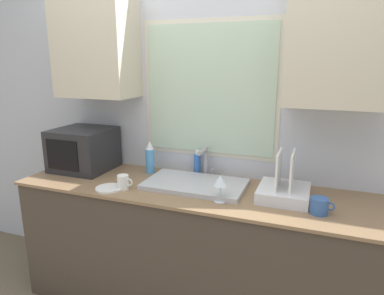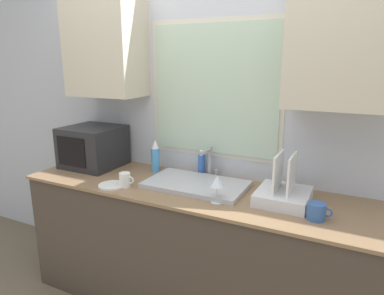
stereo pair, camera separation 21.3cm
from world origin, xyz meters
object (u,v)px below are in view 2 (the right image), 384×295
at_px(microwave, 93,146).
at_px(spray_bottle, 155,157).
at_px(soap_bottle, 201,164).
at_px(faucet, 209,160).
at_px(wine_glass, 217,182).
at_px(mug_near_sink, 125,180).
at_px(dish_rack, 283,193).

relative_size(microwave, spray_bottle, 1.70).
height_order(microwave, spray_bottle, microwave).
bearing_deg(microwave, spray_bottle, 9.91).
bearing_deg(soap_bottle, microwave, -168.43).
relative_size(faucet, microwave, 0.54).
bearing_deg(wine_glass, spray_bottle, 152.49).
height_order(soap_bottle, mug_near_sink, soap_bottle).
bearing_deg(spray_bottle, soap_bottle, 14.06).
relative_size(microwave, soap_bottle, 2.25).
bearing_deg(soap_bottle, dish_rack, -20.32).
distance_m(faucet, dish_rack, 0.60).
distance_m(microwave, soap_bottle, 0.87).
bearing_deg(wine_glass, faucet, 119.69).
xyz_separation_m(faucet, wine_glass, (0.22, -0.38, -0.01)).
height_order(microwave, mug_near_sink, microwave).
relative_size(faucet, wine_glass, 1.35).
bearing_deg(wine_glass, soap_bottle, 125.32).
height_order(microwave, soap_bottle, microwave).
bearing_deg(microwave, wine_glass, -11.76).
bearing_deg(faucet, mug_near_sink, -135.79).
bearing_deg(soap_bottle, wine_glass, -54.68).
xyz_separation_m(faucet, soap_bottle, (-0.08, 0.03, -0.05)).
distance_m(soap_bottle, wine_glass, 0.51).
relative_size(dish_rack, soap_bottle, 1.78).
bearing_deg(dish_rack, wine_glass, -152.94).
xyz_separation_m(dish_rack, wine_glass, (-0.35, -0.18, 0.07)).
xyz_separation_m(microwave, spray_bottle, (0.51, 0.09, -0.04)).
bearing_deg(wine_glass, mug_near_sink, -177.28).
height_order(dish_rack, mug_near_sink, dish_rack).
height_order(faucet, dish_rack, dish_rack).
xyz_separation_m(microwave, dish_rack, (1.49, -0.06, -0.10)).
xyz_separation_m(microwave, wine_glass, (1.14, -0.24, -0.03)).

